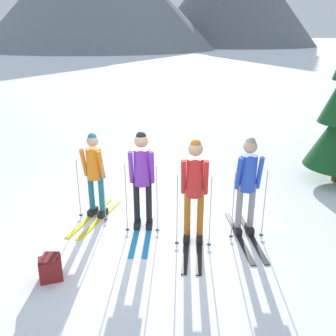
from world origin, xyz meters
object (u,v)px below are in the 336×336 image
skier_in_red (195,185)px  skier_in_blue (247,183)px  skier_in_orange (95,173)px  backpack_on_snow_front (51,268)px  skier_in_purple (142,175)px

skier_in_red → skier_in_blue: skier_in_red is taller
skier_in_orange → skier_in_blue: 2.82m
backpack_on_snow_front → skier_in_blue: bearing=24.4°
skier_in_purple → skier_in_blue: skier_in_purple is taller
skier_in_orange → skier_in_red: size_ratio=0.92×
skier_in_purple → skier_in_red: 1.00m
skier_in_orange → skier_in_purple: (0.94, -0.42, 0.13)m
skier_in_red → backpack_on_snow_front: (-2.11, -1.11, -0.86)m
skier_in_orange → skier_in_blue: size_ratio=0.94×
skier_in_orange → backpack_on_snow_front: skier_in_orange is taller
skier_in_orange → backpack_on_snow_front: size_ratio=4.40×
skier_in_red → backpack_on_snow_front: bearing=-152.3°
skier_in_blue → backpack_on_snow_front: 3.41m
skier_in_orange → skier_in_red: skier_in_red is taller
skier_in_purple → skier_in_blue: size_ratio=1.02×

